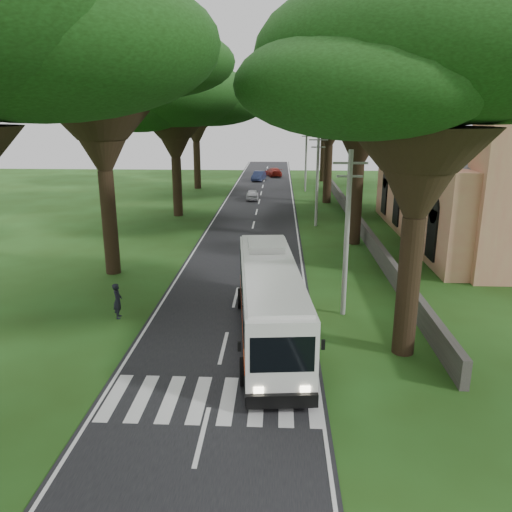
{
  "coord_description": "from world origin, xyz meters",
  "views": [
    {
      "loc": [
        2.3,
        -17.15,
        9.62
      ],
      "look_at": [
        1.07,
        8.54,
        2.2
      ],
      "focal_mm": 35.0,
      "sensor_mm": 36.0,
      "label": 1
    }
  ],
  "objects_px": {
    "coach_bus": "(270,299)",
    "distant_car_a": "(252,195)",
    "church": "(486,177)",
    "pole_mid": "(317,178)",
    "pedestrian": "(118,301)",
    "pole_far": "(306,158)",
    "distant_car_b": "(259,176)",
    "distant_car_c": "(274,172)",
    "pole_near": "(347,232)"
  },
  "relations": [
    {
      "from": "church",
      "to": "coach_bus",
      "type": "xyz_separation_m",
      "value": [
        -15.94,
        -18.46,
        -3.09
      ]
    },
    {
      "from": "pole_mid",
      "to": "pedestrian",
      "type": "xyz_separation_m",
      "value": [
        -10.96,
        -20.99,
        -3.3
      ]
    },
    {
      "from": "pole_mid",
      "to": "distant_car_a",
      "type": "relative_size",
      "value": 2.29
    },
    {
      "from": "church",
      "to": "pedestrian",
      "type": "bearing_deg",
      "value": -144.67
    },
    {
      "from": "pole_near",
      "to": "pedestrian",
      "type": "distance_m",
      "value": 11.49
    },
    {
      "from": "church",
      "to": "pole_far",
      "type": "xyz_separation_m",
      "value": [
        -12.36,
        24.45,
        -0.73
      ]
    },
    {
      "from": "coach_bus",
      "to": "distant_car_a",
      "type": "xyz_separation_m",
      "value": [
        -2.73,
        36.16,
        -1.2
      ]
    },
    {
      "from": "church",
      "to": "distant_car_a",
      "type": "height_order",
      "value": "church"
    },
    {
      "from": "church",
      "to": "pole_far",
      "type": "relative_size",
      "value": 3.0
    },
    {
      "from": "church",
      "to": "coach_bus",
      "type": "distance_m",
      "value": 24.58
    },
    {
      "from": "pole_near",
      "to": "distant_car_c",
      "type": "height_order",
      "value": "pole_near"
    },
    {
      "from": "pole_mid",
      "to": "distant_car_b",
      "type": "height_order",
      "value": "pole_mid"
    },
    {
      "from": "pole_far",
      "to": "distant_car_c",
      "type": "xyz_separation_m",
      "value": [
        -4.21,
        15.29,
        -3.49
      ]
    },
    {
      "from": "pole_mid",
      "to": "distant_car_c",
      "type": "relative_size",
      "value": 1.75
    },
    {
      "from": "church",
      "to": "pole_mid",
      "type": "distance_m",
      "value": 13.16
    },
    {
      "from": "pole_near",
      "to": "coach_bus",
      "type": "bearing_deg",
      "value": -140.87
    },
    {
      "from": "pole_near",
      "to": "pole_far",
      "type": "height_order",
      "value": "same"
    },
    {
      "from": "distant_car_b",
      "to": "pedestrian",
      "type": "xyz_separation_m",
      "value": [
        -4.66,
        -50.84,
        0.16
      ]
    },
    {
      "from": "church",
      "to": "distant_car_c",
      "type": "xyz_separation_m",
      "value": [
        -16.58,
        39.75,
        -4.21
      ]
    },
    {
      "from": "church",
      "to": "distant_car_b",
      "type": "xyz_separation_m",
      "value": [
        -18.66,
        34.3,
        -4.2
      ]
    },
    {
      "from": "coach_bus",
      "to": "distant_car_c",
      "type": "xyz_separation_m",
      "value": [
        -0.63,
        58.2,
        -1.13
      ]
    },
    {
      "from": "coach_bus",
      "to": "distant_car_a",
      "type": "distance_m",
      "value": 36.28
    },
    {
      "from": "distant_car_b",
      "to": "distant_car_c",
      "type": "bearing_deg",
      "value": 78.65
    },
    {
      "from": "distant_car_c",
      "to": "pedestrian",
      "type": "bearing_deg",
      "value": 67.76
    },
    {
      "from": "distant_car_a",
      "to": "pedestrian",
      "type": "distance_m",
      "value": 34.55
    },
    {
      "from": "distant_car_b",
      "to": "pedestrian",
      "type": "height_order",
      "value": "pedestrian"
    },
    {
      "from": "pedestrian",
      "to": "distant_car_c",
      "type": "bearing_deg",
      "value": -18.45
    },
    {
      "from": "church",
      "to": "pole_near",
      "type": "height_order",
      "value": "church"
    },
    {
      "from": "pole_near",
      "to": "distant_car_c",
      "type": "bearing_deg",
      "value": 94.36
    },
    {
      "from": "distant_car_a",
      "to": "distant_car_b",
      "type": "bearing_deg",
      "value": -92.92
    },
    {
      "from": "church",
      "to": "pole_mid",
      "type": "xyz_separation_m",
      "value": [
        -12.36,
        4.45,
        -0.73
      ]
    },
    {
      "from": "distant_car_a",
      "to": "distant_car_b",
      "type": "height_order",
      "value": "distant_car_b"
    },
    {
      "from": "pole_mid",
      "to": "pedestrian",
      "type": "bearing_deg",
      "value": -117.57
    },
    {
      "from": "pole_mid",
      "to": "pole_far",
      "type": "height_order",
      "value": "same"
    },
    {
      "from": "pole_mid",
      "to": "distant_car_c",
      "type": "distance_m",
      "value": 35.71
    },
    {
      "from": "pole_mid",
      "to": "pedestrian",
      "type": "height_order",
      "value": "pole_mid"
    },
    {
      "from": "church",
      "to": "pedestrian",
      "type": "xyz_separation_m",
      "value": [
        -23.32,
        -16.53,
        -4.03
      ]
    },
    {
      "from": "coach_bus",
      "to": "church",
      "type": "bearing_deg",
      "value": 43.92
    },
    {
      "from": "pole_far",
      "to": "pedestrian",
      "type": "xyz_separation_m",
      "value": [
        -10.96,
        -40.99,
        -3.3
      ]
    },
    {
      "from": "church",
      "to": "distant_car_b",
      "type": "distance_m",
      "value": 39.28
    },
    {
      "from": "church",
      "to": "distant_car_c",
      "type": "relative_size",
      "value": 5.24
    },
    {
      "from": "pole_far",
      "to": "pedestrian",
      "type": "height_order",
      "value": "pole_far"
    },
    {
      "from": "distant_car_c",
      "to": "pedestrian",
      "type": "height_order",
      "value": "pedestrian"
    },
    {
      "from": "pole_near",
      "to": "pedestrian",
      "type": "height_order",
      "value": "pole_near"
    },
    {
      "from": "distant_car_a",
      "to": "distant_car_b",
      "type": "xyz_separation_m",
      "value": [
        0.01,
        16.6,
        0.09
      ]
    },
    {
      "from": "coach_bus",
      "to": "distant_car_b",
      "type": "xyz_separation_m",
      "value": [
        -2.72,
        52.76,
        -1.11
      ]
    },
    {
      "from": "pole_near",
      "to": "coach_bus",
      "type": "xyz_separation_m",
      "value": [
        -3.58,
        -2.91,
        -2.36
      ]
    },
    {
      "from": "pole_far",
      "to": "coach_bus",
      "type": "distance_m",
      "value": 43.12
    },
    {
      "from": "pole_mid",
      "to": "distant_car_a",
      "type": "bearing_deg",
      "value": 115.47
    },
    {
      "from": "distant_car_a",
      "to": "pole_mid",
      "type": "bearing_deg",
      "value": 112.59
    }
  ]
}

